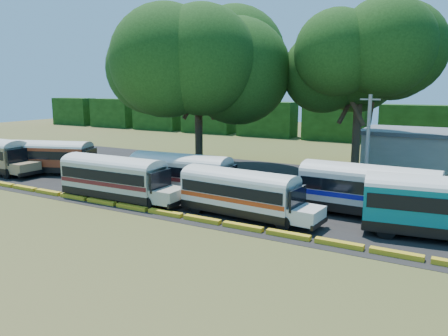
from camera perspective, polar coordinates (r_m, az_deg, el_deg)
The scene contains 12 objects.
ground at distance 30.68m, azimuth -11.03°, elevation -6.13°, with size 160.00×160.00×0.00m, color #3A4E1A.
asphalt_strip at distance 39.73m, azimuth 1.41°, elevation -2.05°, with size 64.00×24.00×0.02m, color black.
curb at distance 31.36m, azimuth -9.85°, elevation -5.43°, with size 53.70×0.45×0.30m.
treeline_backdrop at distance 72.98m, azimuth 14.30°, elevation 5.84°, with size 130.00×4.00×6.00m.
bus_red at distance 46.95m, azimuth -21.57°, elevation 1.58°, with size 10.55×5.79×3.38m.
bus_cream_west at distance 34.67m, azimuth -14.00°, elevation -0.97°, with size 10.57×2.80×3.46m.
bus_cream_east at distance 35.54m, azimuth -5.38°, elevation -0.49°, with size 10.43×3.27×3.38m.
bus_white_red at distance 29.34m, azimuth 2.31°, elevation -2.98°, with size 10.07×3.13×3.26m.
bus_white_blue at distance 30.86m, azimuth 18.72°, elevation -2.50°, with size 11.00×2.97×3.60m.
tree_west at distance 45.96m, azimuth -3.42°, elevation 14.32°, with size 14.11×14.11×16.89m.
tree_center at distance 44.77m, azimuth 17.42°, elevation 13.37°, with size 11.72×11.72×15.57m.
utility_pole at distance 37.87m, azimuth 18.25°, elevation 3.16°, with size 1.60×0.30×8.09m.
Camera 1 is at (19.34, -22.13, 8.79)m, focal length 35.00 mm.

